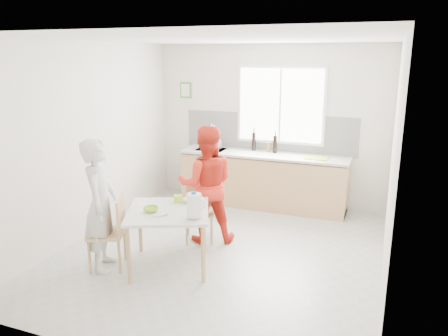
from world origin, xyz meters
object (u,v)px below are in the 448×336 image
object	(u,v)px
dining_table	(168,216)
wine_bottle_a	(254,141)
chair_far	(199,207)
milk_jug	(194,205)
chair_left	(112,230)
wine_bottle_b	(275,144)
person_white	(101,205)
bowl_white	(194,200)
bowl_green	(151,209)
person_red	(206,185)

from	to	relation	value
dining_table	wine_bottle_a	distance (m)	2.74
chair_far	wine_bottle_a	bearing A→B (deg)	60.20
milk_jug	wine_bottle_a	bearing A→B (deg)	70.80
dining_table	chair_left	xyz separation A→B (m)	(-0.63, -0.27, -0.17)
milk_jug	wine_bottle_b	size ratio (longest dim) A/B	0.98
person_white	bowl_white	distance (m)	1.12
dining_table	bowl_green	bearing A→B (deg)	-143.11
chair_far	person_white	world-z (taller)	person_white
bowl_white	milk_jug	bearing A→B (deg)	-64.55
milk_jug	wine_bottle_b	xyz separation A→B (m)	(0.21, 2.78, 0.18)
bowl_green	wine_bottle_a	distance (m)	2.87
dining_table	milk_jug	world-z (taller)	milk_jug
chair_left	person_white	size ratio (longest dim) A/B	0.55
wine_bottle_a	person_white	bearing A→B (deg)	-107.69
person_red	bowl_green	world-z (taller)	person_red
chair_far	person_white	xyz separation A→B (m)	(-0.74, -1.20, 0.33)
wine_bottle_a	bowl_green	bearing A→B (deg)	-97.91
person_white	person_red	bearing A→B (deg)	-58.17
person_red	bowl_green	xyz separation A→B (m)	(-0.28, -1.01, -0.05)
chair_far	person_red	world-z (taller)	person_red
person_red	milk_jug	bearing A→B (deg)	83.13
chair_far	wine_bottle_a	world-z (taller)	wine_bottle_a
bowl_green	person_red	bearing A→B (deg)	74.52
chair_left	milk_jug	bearing A→B (deg)	74.37
chair_left	person_white	world-z (taller)	person_white
chair_far	dining_table	bearing A→B (deg)	-113.26
chair_left	bowl_white	xyz separation A→B (m)	(0.81, 0.61, 0.27)
dining_table	chair_far	bearing A→B (deg)	89.59
chair_far	wine_bottle_b	distance (m)	1.96
bowl_green	chair_left	bearing A→B (deg)	-163.06
chair_left	milk_jug	size ratio (longest dim) A/B	3.02
person_red	bowl_white	size ratio (longest dim) A/B	6.81
chair_left	person_white	bearing A→B (deg)	-90.00
wine_bottle_b	bowl_green	bearing A→B (deg)	-105.73
chair_left	chair_far	bearing A→B (deg)	128.25
chair_far	wine_bottle_b	bearing A→B (deg)	48.06
dining_table	chair_far	size ratio (longest dim) A/B	1.46
chair_left	person_red	size ratio (longest dim) A/B	0.55
person_white	chair_far	bearing A→B (deg)	-54.59
milk_jug	wine_bottle_a	xyz separation A→B (m)	(-0.18, 2.83, 0.19)
chair_left	chair_far	xyz separation A→B (m)	(0.64, 1.15, -0.02)
wine_bottle_b	dining_table	bearing A→B (deg)	-103.09
chair_far	bowl_green	size ratio (longest dim) A/B	4.74
bowl_white	wine_bottle_b	world-z (taller)	wine_bottle_b
dining_table	bowl_white	size ratio (longest dim) A/B	5.24
dining_table	chair_left	distance (m)	0.70
bowl_green	wine_bottle_b	xyz separation A→B (m)	(0.78, 2.77, 0.31)
person_white	person_red	xyz separation A→B (m)	(0.85, 1.20, 0.01)
chair_far	person_red	distance (m)	0.36
milk_jug	wine_bottle_b	bearing A→B (deg)	62.88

